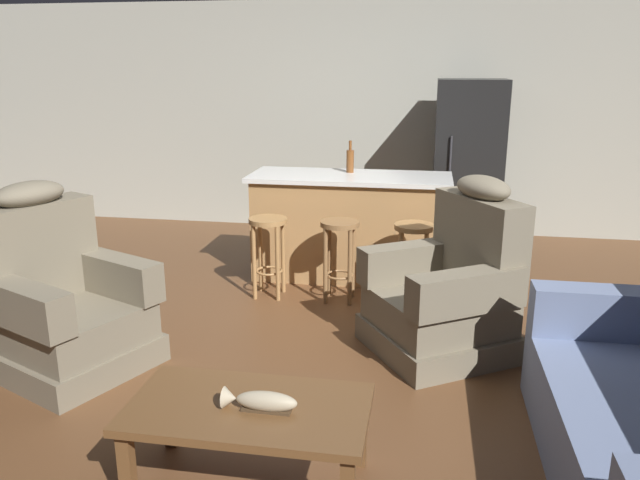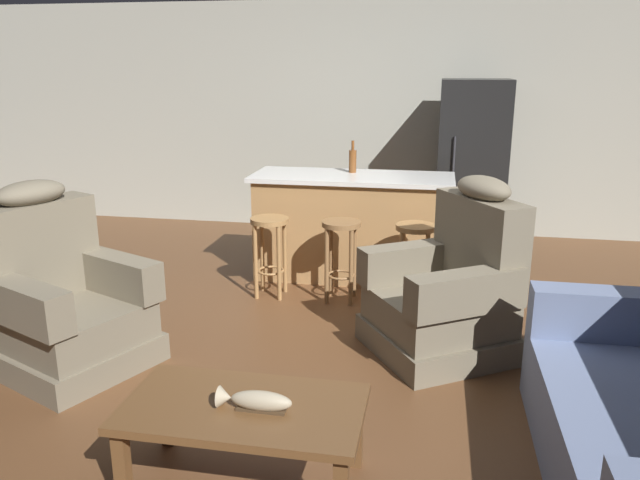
{
  "view_description": "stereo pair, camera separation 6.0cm",
  "coord_description": "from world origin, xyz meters",
  "px_view_note": "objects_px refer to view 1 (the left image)",
  "views": [
    {
      "loc": [
        0.68,
        -4.13,
        1.91
      ],
      "look_at": [
        -0.02,
        -0.1,
        0.75
      ],
      "focal_mm": 35.0,
      "sensor_mm": 36.0,
      "label": 1
    },
    {
      "loc": [
        0.74,
        -4.12,
        1.91
      ],
      "look_at": [
        -0.02,
        -0.1,
        0.75
      ],
      "focal_mm": 35.0,
      "sensor_mm": 36.0,
      "label": 2
    }
  ],
  "objects_px": {
    "recliner_near_island": "(449,291)",
    "bottle_tall_green": "(350,160)",
    "refrigerator": "(467,165)",
    "bar_stool_right": "(413,249)",
    "bar_stool_middle": "(339,246)",
    "recliner_near_lamp": "(63,304)",
    "kitchen_island": "(350,226)",
    "bar_stool_left": "(268,242)",
    "fish_figurine": "(259,401)",
    "coffee_table": "(249,416)"
  },
  "relations": [
    {
      "from": "coffee_table",
      "to": "bar_stool_right",
      "type": "height_order",
      "value": "bar_stool_right"
    },
    {
      "from": "recliner_near_lamp",
      "to": "bar_stool_middle",
      "type": "bearing_deg",
      "value": 66.51
    },
    {
      "from": "fish_figurine",
      "to": "recliner_near_island",
      "type": "relative_size",
      "value": 0.28
    },
    {
      "from": "kitchen_island",
      "to": "recliner_near_island",
      "type": "bearing_deg",
      "value": -58.61
    },
    {
      "from": "recliner_near_island",
      "to": "kitchen_island",
      "type": "bearing_deg",
      "value": -91.47
    },
    {
      "from": "recliner_near_island",
      "to": "bottle_tall_green",
      "type": "bearing_deg",
      "value": -93.27
    },
    {
      "from": "refrigerator",
      "to": "bar_stool_left",
      "type": "bearing_deg",
      "value": -132.79
    },
    {
      "from": "fish_figurine",
      "to": "coffee_table",
      "type": "bearing_deg",
      "value": 154.75
    },
    {
      "from": "bar_stool_right",
      "to": "refrigerator",
      "type": "height_order",
      "value": "refrigerator"
    },
    {
      "from": "kitchen_island",
      "to": "bar_stool_middle",
      "type": "xyz_separation_m",
      "value": [
        -0.0,
        -0.63,
        -0.01
      ]
    },
    {
      "from": "recliner_near_island",
      "to": "bottle_tall_green",
      "type": "relative_size",
      "value": 4.13
    },
    {
      "from": "refrigerator",
      "to": "bottle_tall_green",
      "type": "relative_size",
      "value": 6.06
    },
    {
      "from": "bar_stool_left",
      "to": "fish_figurine",
      "type": "bearing_deg",
      "value": -76.45
    },
    {
      "from": "recliner_near_lamp",
      "to": "recliner_near_island",
      "type": "relative_size",
      "value": 1.0
    },
    {
      "from": "recliner_near_lamp",
      "to": "kitchen_island",
      "type": "height_order",
      "value": "recliner_near_lamp"
    },
    {
      "from": "recliner_near_lamp",
      "to": "fish_figurine",
      "type": "bearing_deg",
      "value": -8.51
    },
    {
      "from": "kitchen_island",
      "to": "bottle_tall_green",
      "type": "relative_size",
      "value": 6.2
    },
    {
      "from": "bar_stool_left",
      "to": "bottle_tall_green",
      "type": "height_order",
      "value": "bottle_tall_green"
    },
    {
      "from": "bar_stool_middle",
      "to": "bar_stool_left",
      "type": "bearing_deg",
      "value": 180.0
    },
    {
      "from": "kitchen_island",
      "to": "bottle_tall_green",
      "type": "bearing_deg",
      "value": 98.24
    },
    {
      "from": "bar_stool_left",
      "to": "refrigerator",
      "type": "xyz_separation_m",
      "value": [
        1.69,
        1.83,
        0.41
      ]
    },
    {
      "from": "fish_figurine",
      "to": "refrigerator",
      "type": "bearing_deg",
      "value": 75.62
    },
    {
      "from": "kitchen_island",
      "to": "bar_stool_left",
      "type": "bearing_deg",
      "value": -133.74
    },
    {
      "from": "bar_stool_left",
      "to": "bar_stool_middle",
      "type": "relative_size",
      "value": 1.0
    },
    {
      "from": "refrigerator",
      "to": "recliner_near_island",
      "type": "bearing_deg",
      "value": -94.91
    },
    {
      "from": "recliner_near_island",
      "to": "refrigerator",
      "type": "height_order",
      "value": "refrigerator"
    },
    {
      "from": "coffee_table",
      "to": "fish_figurine",
      "type": "relative_size",
      "value": 3.24
    },
    {
      "from": "refrigerator",
      "to": "kitchen_island",
      "type": "bearing_deg",
      "value": -132.27
    },
    {
      "from": "fish_figurine",
      "to": "bar_stool_right",
      "type": "height_order",
      "value": "bar_stool_right"
    },
    {
      "from": "bar_stool_left",
      "to": "bar_stool_middle",
      "type": "xyz_separation_m",
      "value": [
        0.6,
        0.0,
        0.0
      ]
    },
    {
      "from": "refrigerator",
      "to": "bar_stool_right",
      "type": "bearing_deg",
      "value": -105.05
    },
    {
      "from": "recliner_near_lamp",
      "to": "bottle_tall_green",
      "type": "xyz_separation_m",
      "value": [
        1.57,
        2.23,
        0.64
      ]
    },
    {
      "from": "coffee_table",
      "to": "bottle_tall_green",
      "type": "xyz_separation_m",
      "value": [
        0.05,
        3.2,
        0.7
      ]
    },
    {
      "from": "bar_stool_middle",
      "to": "bottle_tall_green",
      "type": "bearing_deg",
      "value": 91.37
    },
    {
      "from": "recliner_near_island",
      "to": "fish_figurine",
      "type": "bearing_deg",
      "value": 29.52
    },
    {
      "from": "coffee_table",
      "to": "recliner_near_lamp",
      "type": "relative_size",
      "value": 0.92
    },
    {
      "from": "recliner_near_lamp",
      "to": "bar_stool_left",
      "type": "height_order",
      "value": "recliner_near_lamp"
    },
    {
      "from": "bar_stool_middle",
      "to": "refrigerator",
      "type": "height_order",
      "value": "refrigerator"
    },
    {
      "from": "recliner_near_lamp",
      "to": "kitchen_island",
      "type": "distance_m",
      "value": 2.62
    },
    {
      "from": "bar_stool_middle",
      "to": "bar_stool_right",
      "type": "bearing_deg",
      "value": 0.0
    },
    {
      "from": "recliner_near_island",
      "to": "bottle_tall_green",
      "type": "distance_m",
      "value": 1.9
    },
    {
      "from": "recliner_near_island",
      "to": "kitchen_island",
      "type": "distance_m",
      "value": 1.66
    },
    {
      "from": "recliner_near_lamp",
      "to": "bar_stool_right",
      "type": "relative_size",
      "value": 1.76
    },
    {
      "from": "fish_figurine",
      "to": "recliner_near_island",
      "type": "distance_m",
      "value": 1.89
    },
    {
      "from": "bar_stool_middle",
      "to": "bottle_tall_green",
      "type": "distance_m",
      "value": 0.97
    },
    {
      "from": "recliner_near_lamp",
      "to": "refrigerator",
      "type": "distance_m",
      "value": 4.27
    },
    {
      "from": "kitchen_island",
      "to": "bottle_tall_green",
      "type": "distance_m",
      "value": 0.6
    },
    {
      "from": "bottle_tall_green",
      "to": "recliner_near_lamp",
      "type": "bearing_deg",
      "value": -125.1
    },
    {
      "from": "bar_stool_left",
      "to": "bar_stool_middle",
      "type": "bearing_deg",
      "value": 0.0
    },
    {
      "from": "kitchen_island",
      "to": "bar_stool_middle",
      "type": "height_order",
      "value": "kitchen_island"
    }
  ]
}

